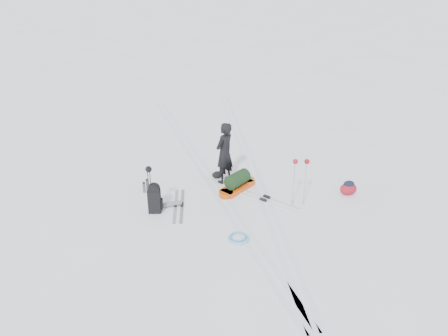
{
  "coord_description": "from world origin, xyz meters",
  "views": [
    {
      "loc": [
        -2.55,
        -9.88,
        5.99
      ],
      "look_at": [
        0.03,
        -0.01,
        0.95
      ],
      "focal_mm": 35.0,
      "sensor_mm": 36.0,
      "label": 1
    }
  ],
  "objects_px": {
    "skier": "(224,153)",
    "expedition_rucksack": "(157,199)",
    "ski_poles_black": "(149,175)",
    "pulk_sled": "(237,183)"
  },
  "relations": [
    {
      "from": "skier",
      "to": "expedition_rucksack",
      "type": "bearing_deg",
      "value": -9.04
    },
    {
      "from": "ski_poles_black",
      "to": "pulk_sled",
      "type": "bearing_deg",
      "value": 12.49
    },
    {
      "from": "skier",
      "to": "ski_poles_black",
      "type": "xyz_separation_m",
      "value": [
        -2.23,
        -1.14,
        0.16
      ]
    },
    {
      "from": "skier",
      "to": "pulk_sled",
      "type": "bearing_deg",
      "value": 73.37
    },
    {
      "from": "pulk_sled",
      "to": "ski_poles_black",
      "type": "distance_m",
      "value": 2.66
    },
    {
      "from": "skier",
      "to": "pulk_sled",
      "type": "height_order",
      "value": "skier"
    },
    {
      "from": "skier",
      "to": "expedition_rucksack",
      "type": "xyz_separation_m",
      "value": [
        -2.09,
        -1.16,
        -0.53
      ]
    },
    {
      "from": "skier",
      "to": "expedition_rucksack",
      "type": "height_order",
      "value": "skier"
    },
    {
      "from": "expedition_rucksack",
      "to": "ski_poles_black",
      "type": "bearing_deg",
      "value": -171.02
    },
    {
      "from": "skier",
      "to": "pulk_sled",
      "type": "relative_size",
      "value": 1.34
    }
  ]
}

